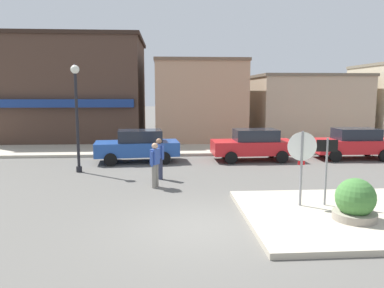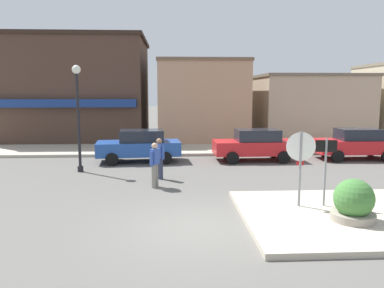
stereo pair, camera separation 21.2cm
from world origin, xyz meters
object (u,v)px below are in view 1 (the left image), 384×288
(planter, at_px, (355,204))
(parked_car_third, at_px, (353,143))
(stop_sign, at_px, (302,159))
(lamp_post, at_px, (76,102))
(one_way_sign, at_px, (326,165))
(pedestrian_crossing_far, at_px, (155,164))
(pedestrian_crossing_near, at_px, (159,157))
(parked_car_nearest, at_px, (138,145))
(parked_car_second, at_px, (253,144))

(planter, height_order, parked_car_third, parked_car_third)
(stop_sign, height_order, lamp_post, lamp_post)
(one_way_sign, distance_m, planter, 1.50)
(lamp_post, relative_size, pedestrian_crossing_far, 2.82)
(planter, relative_size, lamp_post, 0.27)
(one_way_sign, bearing_deg, planter, -79.33)
(pedestrian_crossing_far, bearing_deg, parked_car_third, 27.38)
(planter, bearing_deg, parked_car_third, 63.20)
(planter, xyz_separation_m, pedestrian_crossing_near, (-5.09, 5.48, 0.31))
(one_way_sign, bearing_deg, lamp_post, 145.24)
(one_way_sign, xyz_separation_m, planter, (0.24, -1.27, -0.77))
(one_way_sign, xyz_separation_m, parked_car_nearest, (-5.94, 7.93, -0.52))
(parked_car_second, relative_size, parked_car_third, 1.00)
(parked_car_second, bearing_deg, lamp_post, -164.76)
(lamp_post, distance_m, pedestrian_crossing_far, 4.83)
(one_way_sign, bearing_deg, pedestrian_crossing_far, 149.52)
(pedestrian_crossing_near, bearing_deg, lamp_post, 155.91)
(planter, bearing_deg, pedestrian_crossing_near, 132.87)
(parked_car_third, bearing_deg, pedestrian_crossing_near, -158.56)
(lamp_post, relative_size, parked_car_second, 1.12)
(planter, bearing_deg, parked_car_nearest, 123.91)
(stop_sign, bearing_deg, pedestrian_crossing_far, 145.50)
(stop_sign, bearing_deg, parked_car_second, 86.56)
(lamp_post, xyz_separation_m, parked_car_nearest, (2.34, 2.18, -2.15))
(one_way_sign, xyz_separation_m, pedestrian_crossing_far, (-4.97, 2.92, -0.46))
(parked_car_third, xyz_separation_m, pedestrian_crossing_far, (-9.92, -5.14, 0.06))
(planter, xyz_separation_m, parked_car_third, (4.71, 9.33, 0.25))
(parked_car_nearest, height_order, pedestrian_crossing_near, pedestrian_crossing_near)
(parked_car_third, bearing_deg, parked_car_second, -178.65)
(parked_car_third, height_order, pedestrian_crossing_far, pedestrian_crossing_far)
(pedestrian_crossing_near, height_order, pedestrian_crossing_far, same)
(planter, relative_size, parked_car_second, 0.30)
(one_way_sign, xyz_separation_m, parked_car_second, (-0.25, 7.94, -0.52))
(one_way_sign, height_order, pedestrian_crossing_far, one_way_sign)
(parked_car_second, bearing_deg, planter, -86.96)
(parked_car_second, distance_m, parked_car_third, 5.20)
(stop_sign, height_order, planter, stop_sign)
(parked_car_nearest, xyz_separation_m, pedestrian_crossing_near, (1.10, -3.72, 0.06))
(lamp_post, height_order, parked_car_nearest, lamp_post)
(parked_car_nearest, distance_m, pedestrian_crossing_far, 5.10)
(stop_sign, distance_m, lamp_post, 9.60)
(parked_car_nearest, bearing_deg, parked_car_second, 0.06)
(lamp_post, height_order, pedestrian_crossing_near, lamp_post)
(parked_car_nearest, xyz_separation_m, parked_car_third, (10.89, 0.13, 0.00))
(stop_sign, relative_size, pedestrian_crossing_far, 1.43)
(pedestrian_crossing_near, bearing_deg, stop_sign, -45.56)
(parked_car_second, height_order, pedestrian_crossing_far, pedestrian_crossing_far)
(one_way_sign, relative_size, planter, 1.71)
(pedestrian_crossing_near, distance_m, pedestrian_crossing_far, 1.29)
(stop_sign, xyz_separation_m, lamp_post, (-7.56, 5.74, 1.44))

